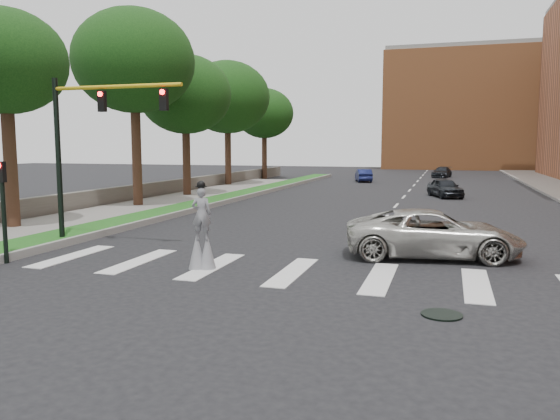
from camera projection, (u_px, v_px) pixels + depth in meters
name	position (u px, v px, depth m)	size (l,w,h in m)	color
ground_plane	(328.00, 283.00, 14.79)	(160.00, 160.00, 0.00)	black
grass_median	(224.00, 198.00, 37.12)	(2.00, 60.00, 0.25)	#195217
median_curb	(239.00, 199.00, 36.81)	(0.20, 60.00, 0.28)	gray
sidewalk_left	(97.00, 215.00, 28.52)	(4.00, 60.00, 0.18)	slate
stone_wall	(167.00, 188.00, 40.58)	(0.50, 56.00, 1.10)	#58534B
manhole	(442.00, 315.00, 12.01)	(0.90, 0.90, 0.04)	black
building_backdrop	(470.00, 111.00, 85.95)	(26.00, 14.00, 18.00)	#C7733E
traffic_signal	(85.00, 134.00, 20.01)	(5.30, 0.23, 6.20)	black
secondary_signal	(3.00, 202.00, 17.10)	(0.25, 0.21, 3.23)	black
stilt_performer	(202.00, 236.00, 16.41)	(0.83, 0.59, 2.68)	#362015
suv_crossing	(433.00, 234.00, 18.18)	(2.65, 5.76, 1.60)	#B4B2AA
car_near	(445.00, 188.00, 39.17)	(1.62, 4.03, 1.37)	black
car_mid	(363.00, 175.00, 55.70)	(1.37, 3.94, 1.30)	#151C4B
car_far	(442.00, 172.00, 62.93)	(1.72, 4.22, 1.22)	black
tree_1	(5.00, 63.00, 23.19)	(5.25, 5.25, 9.51)	#362015
tree_2	(134.00, 61.00, 31.66)	(7.08, 7.08, 11.61)	#362015
tree_3	(185.00, 95.00, 38.59)	(6.56, 6.56, 10.09)	#362015
tree_4	(227.00, 97.00, 48.81)	(7.60, 7.60, 11.22)	#362015
tree_5	(264.00, 114.00, 59.55)	(6.40, 6.40, 9.89)	#362015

